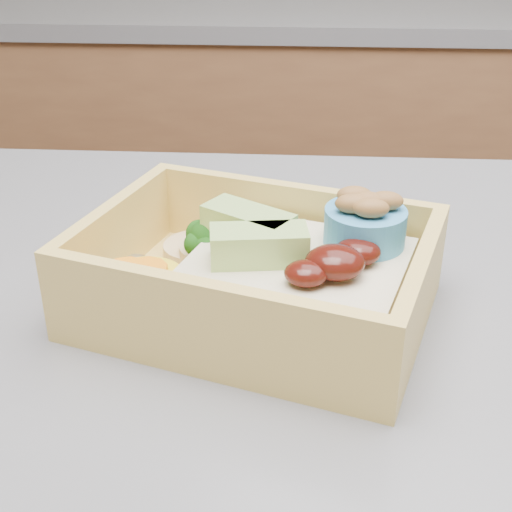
{
  "coord_description": "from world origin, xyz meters",
  "views": [
    {
      "loc": [
        0.12,
        -0.31,
        1.15
      ],
      "look_at": [
        0.1,
        0.05,
        0.96
      ],
      "focal_mm": 50.0,
      "sensor_mm": 36.0,
      "label": 1
    }
  ],
  "objects": [
    {
      "name": "back_cabinets",
      "position": [
        0.0,
        1.23,
        0.89
      ],
      "size": [
        3.2,
        0.62,
        2.3
      ],
      "color": "brown",
      "rests_on": "ground"
    },
    {
      "name": "bento_box",
      "position": [
        0.11,
        0.05,
        0.94
      ],
      "size": [
        0.23,
        0.19,
        0.07
      ],
      "rotation": [
        0.0,
        0.0,
        -0.31
      ],
      "color": "#DEBA5B",
      "rests_on": "island"
    }
  ]
}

